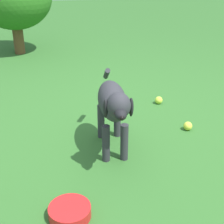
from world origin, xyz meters
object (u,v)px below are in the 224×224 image
at_px(water_bowl, 70,212).
at_px(dog, 113,104).
at_px(tennis_ball_0, 159,100).
at_px(tennis_ball_1, 188,126).

bearing_deg(water_bowl, dog, -115.91).
bearing_deg(water_bowl, tennis_ball_0, -120.66).
relative_size(tennis_ball_1, water_bowl, 0.30).
bearing_deg(water_bowl, tennis_ball_1, -137.15).
height_order(tennis_ball_1, water_bowl, tennis_ball_1).
bearing_deg(tennis_ball_1, water_bowl, 42.85).
bearing_deg(dog, tennis_ball_1, 109.44).
relative_size(dog, water_bowl, 3.56).
xyz_separation_m(tennis_ball_0, water_bowl, (0.78, 1.31, -0.00)).
bearing_deg(dog, tennis_ball_0, 144.37).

